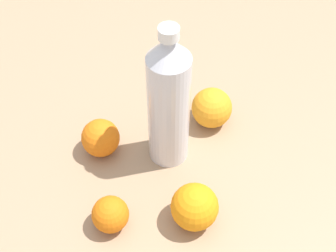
{
  "coord_description": "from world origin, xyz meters",
  "views": [
    {
      "loc": [
        -0.54,
        -0.14,
        0.74
      ],
      "look_at": [
        -0.0,
        0.01,
        0.08
      ],
      "focal_mm": 52.59,
      "sensor_mm": 36.0,
      "label": 1
    }
  ],
  "objects_px": {
    "orange_1": "(195,207)",
    "orange_2": "(212,108)",
    "water_bottle": "(168,103)",
    "orange_3": "(101,138)",
    "orange_0": "(110,214)"
  },
  "relations": [
    {
      "from": "orange_0",
      "to": "orange_3",
      "type": "xyz_separation_m",
      "value": [
        0.14,
        0.07,
        0.0
      ]
    },
    {
      "from": "water_bottle",
      "to": "orange_3",
      "type": "bearing_deg",
      "value": -96.91
    },
    {
      "from": "orange_2",
      "to": "orange_3",
      "type": "bearing_deg",
      "value": 125.44
    },
    {
      "from": "orange_0",
      "to": "orange_3",
      "type": "height_order",
      "value": "orange_3"
    },
    {
      "from": "orange_0",
      "to": "orange_1",
      "type": "bearing_deg",
      "value": -69.79
    },
    {
      "from": "water_bottle",
      "to": "orange_2",
      "type": "xyz_separation_m",
      "value": [
        0.1,
        -0.06,
        -0.1
      ]
    },
    {
      "from": "water_bottle",
      "to": "orange_1",
      "type": "bearing_deg",
      "value": 14.8
    },
    {
      "from": "water_bottle",
      "to": "orange_1",
      "type": "xyz_separation_m",
      "value": [
        -0.12,
        -0.08,
        -0.1
      ]
    },
    {
      "from": "orange_0",
      "to": "orange_2",
      "type": "xyz_separation_m",
      "value": [
        0.27,
        -0.11,
        0.01
      ]
    },
    {
      "from": "orange_2",
      "to": "orange_3",
      "type": "relative_size",
      "value": 1.11
    },
    {
      "from": "orange_0",
      "to": "orange_3",
      "type": "bearing_deg",
      "value": 27.19
    },
    {
      "from": "orange_1",
      "to": "orange_2",
      "type": "height_order",
      "value": "orange_1"
    },
    {
      "from": "water_bottle",
      "to": "orange_1",
      "type": "distance_m",
      "value": 0.18
    },
    {
      "from": "orange_3",
      "to": "orange_2",
      "type": "bearing_deg",
      "value": -54.56
    },
    {
      "from": "orange_1",
      "to": "orange_2",
      "type": "distance_m",
      "value": 0.22
    }
  ]
}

